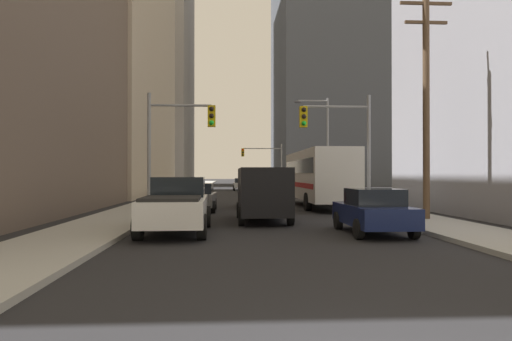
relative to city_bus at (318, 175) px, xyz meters
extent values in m
cube|color=#9E9E99|center=(-10.29, 24.94, -1.85)|extent=(2.96, 160.00, 0.15)
cube|color=#9E9E99|center=(2.43, 24.94, -1.85)|extent=(2.96, 160.00, 0.15)
cube|color=silver|center=(0.00, -0.01, 0.02)|extent=(2.53, 11.51, 2.90)
cube|color=black|center=(-1.26, -0.01, 0.54)|extent=(0.05, 10.58, 0.80)
cube|color=red|center=(-1.26, -0.01, -0.56)|extent=(0.04, 10.58, 0.28)
cylinder|color=black|center=(-1.17, 4.02, -1.43)|extent=(0.32, 1.00, 1.00)
cylinder|color=black|center=(1.18, 4.02, -1.43)|extent=(0.32, 1.00, 1.00)
cylinder|color=black|center=(-1.17, -3.23, -1.43)|extent=(0.32, 1.00, 1.00)
cylinder|color=black|center=(1.18, -3.23, -1.43)|extent=(0.32, 1.00, 1.00)
cube|color=white|center=(-7.31, -12.67, -1.13)|extent=(2.10, 5.44, 0.80)
cube|color=black|center=(-7.31, -11.70, -0.38)|extent=(1.83, 1.83, 0.70)
cube|color=black|center=(-7.31, -14.02, -0.68)|extent=(1.80, 2.41, 0.10)
cylinder|color=black|center=(-8.27, -10.94, -1.53)|extent=(0.28, 0.80, 0.80)
cylinder|color=black|center=(-6.35, -10.94, -1.53)|extent=(0.28, 0.80, 0.80)
cylinder|color=black|center=(-8.27, -14.40, -1.53)|extent=(0.28, 0.80, 0.80)
cylinder|color=black|center=(-6.35, -14.40, -1.53)|extent=(0.28, 0.80, 0.80)
cube|color=black|center=(-4.07, -8.84, -0.62)|extent=(2.02, 5.21, 1.90)
cube|color=black|center=(-4.07, -6.24, -0.20)|extent=(1.76, 0.03, 0.60)
cylinder|color=black|center=(-5.03, -7.18, -1.57)|extent=(0.24, 0.72, 0.72)
cylinder|color=black|center=(-3.11, -7.18, -1.57)|extent=(0.24, 0.72, 0.72)
cylinder|color=black|center=(-5.03, -10.50, -1.57)|extent=(0.24, 0.72, 0.72)
cylinder|color=black|center=(-3.11, -10.50, -1.57)|extent=(0.24, 0.72, 0.72)
cube|color=#141E4C|center=(-0.69, -13.23, -1.28)|extent=(1.82, 4.21, 0.65)
cube|color=black|center=(-0.69, -13.38, -0.68)|extent=(1.59, 1.91, 0.55)
cylinder|color=black|center=(-1.55, -11.89, -1.61)|extent=(0.22, 0.64, 0.64)
cylinder|color=black|center=(0.17, -11.89, -1.61)|extent=(0.22, 0.64, 0.64)
cylinder|color=black|center=(-1.55, -14.58, -1.61)|extent=(0.22, 0.64, 0.64)
cylinder|color=black|center=(0.17, -14.58, -1.61)|extent=(0.22, 0.64, 0.64)
cube|color=slate|center=(-7.17, -3.24, -1.28)|extent=(1.94, 4.26, 0.65)
cube|color=black|center=(-7.17, -3.39, -0.68)|extent=(1.65, 1.95, 0.55)
cylinder|color=black|center=(-8.03, -1.90, -1.61)|extent=(0.22, 0.64, 0.64)
cylinder|color=black|center=(-6.30, -1.90, -1.61)|extent=(0.22, 0.64, 0.64)
cylinder|color=black|center=(-8.03, -4.58, -1.61)|extent=(0.22, 0.64, 0.64)
cylinder|color=black|center=(-6.30, -4.58, -1.61)|extent=(0.22, 0.64, 0.64)
cube|color=maroon|center=(-3.82, -0.51, -1.28)|extent=(1.87, 4.23, 0.65)
cube|color=black|center=(-3.82, -0.66, -0.68)|extent=(1.61, 1.92, 0.55)
cylinder|color=black|center=(-4.68, 0.84, -1.61)|extent=(0.22, 0.64, 0.64)
cylinder|color=black|center=(-2.95, 0.84, -1.61)|extent=(0.22, 0.64, 0.64)
cylinder|color=black|center=(-4.68, -1.85, -1.61)|extent=(0.22, 0.64, 0.64)
cylinder|color=black|center=(-2.95, -1.85, -1.61)|extent=(0.22, 0.64, 0.64)
cube|color=navy|center=(-0.82, 17.91, -1.28)|extent=(1.81, 4.20, 0.65)
cube|color=black|center=(-0.82, 17.76, -0.68)|extent=(1.59, 1.90, 0.55)
cylinder|color=black|center=(-1.68, 19.25, -1.61)|extent=(0.22, 0.64, 0.64)
cylinder|color=black|center=(0.05, 19.25, -1.61)|extent=(0.22, 0.64, 0.64)
cylinder|color=black|center=(-1.68, 16.57, -1.61)|extent=(0.22, 0.64, 0.64)
cylinder|color=black|center=(0.05, 16.57, -1.61)|extent=(0.22, 0.64, 0.64)
cube|color=#B7BABF|center=(-3.89, 29.67, -1.28)|extent=(1.85, 4.22, 0.65)
cube|color=black|center=(-3.89, 29.52, -0.68)|extent=(1.61, 1.92, 0.55)
cylinder|color=black|center=(-4.75, 31.01, -1.61)|extent=(0.22, 0.64, 0.64)
cylinder|color=black|center=(-3.02, 31.01, -1.61)|extent=(0.22, 0.64, 0.64)
cylinder|color=black|center=(-4.75, 28.33, -1.61)|extent=(0.22, 0.64, 0.64)
cylinder|color=black|center=(-3.02, 28.33, -1.61)|extent=(0.22, 0.64, 0.64)
cylinder|color=gray|center=(-9.41, -5.46, 1.07)|extent=(0.18, 0.18, 6.00)
cylinder|color=gray|center=(-7.88, -5.46, 3.47)|extent=(3.06, 0.12, 0.12)
cube|color=gold|center=(-6.36, -5.46, 2.95)|extent=(0.38, 0.30, 1.05)
sphere|color=black|center=(-6.36, -5.63, 3.29)|extent=(0.24, 0.24, 0.24)
sphere|color=black|center=(-6.36, -5.63, 2.95)|extent=(0.24, 0.24, 0.24)
sphere|color=#19D833|center=(-6.36, -5.63, 2.61)|extent=(0.24, 0.24, 0.24)
cylinder|color=gray|center=(1.55, -5.46, 1.07)|extent=(0.18, 0.18, 6.00)
cylinder|color=gray|center=(-0.12, -5.46, 3.47)|extent=(3.33, 0.12, 0.12)
cube|color=gold|center=(-1.78, -5.46, 2.95)|extent=(0.38, 0.30, 1.05)
sphere|color=black|center=(-1.78, -5.63, 3.29)|extent=(0.24, 0.24, 0.24)
sphere|color=black|center=(-1.78, -5.63, 2.95)|extent=(0.24, 0.24, 0.24)
sphere|color=#19D833|center=(-1.78, -5.63, 2.61)|extent=(0.24, 0.24, 0.24)
cylinder|color=gray|center=(1.55, 32.89, 1.07)|extent=(0.18, 0.18, 6.00)
cylinder|color=gray|center=(-1.01, 32.89, 3.47)|extent=(5.11, 0.12, 0.12)
cube|color=gold|center=(-3.56, 32.89, 2.95)|extent=(0.38, 0.30, 1.05)
sphere|color=red|center=(-3.56, 32.72, 3.29)|extent=(0.24, 0.24, 0.24)
sphere|color=black|center=(-3.56, 32.72, 2.95)|extent=(0.24, 0.24, 0.24)
sphere|color=black|center=(-3.56, 32.72, 2.61)|extent=(0.24, 0.24, 0.24)
cylinder|color=brown|center=(2.72, -9.62, 2.95)|extent=(0.28, 0.28, 9.76)
cube|color=brown|center=(2.72, -9.62, 7.23)|extent=(2.20, 0.12, 0.12)
cube|color=brown|center=(2.72, -9.62, 6.43)|extent=(1.80, 0.12, 0.12)
cylinder|color=gray|center=(1.65, 4.71, 1.82)|extent=(0.16, 0.16, 7.50)
cylinder|color=gray|center=(0.57, 4.71, 5.37)|extent=(2.15, 0.10, 0.10)
ellipsoid|color=#4C4C51|center=(-0.50, 4.71, 5.27)|extent=(0.56, 0.32, 0.20)
cube|color=#B7A893|center=(-20.05, 20.84, 11.76)|extent=(14.81, 28.69, 27.37)
cube|color=gray|center=(-21.77, 61.18, 27.39)|extent=(18.10, 24.91, 58.63)
cube|color=#4C515B|center=(15.11, 63.63, 29.51)|extent=(21.61, 27.65, 62.87)
camera|label=1|loc=(-5.58, -28.79, 0.07)|focal=33.05mm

